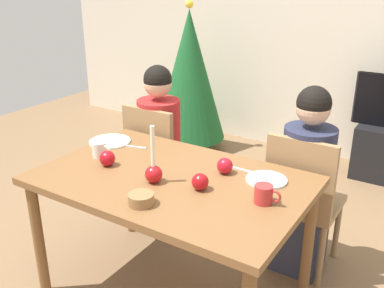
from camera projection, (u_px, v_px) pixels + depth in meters
back_wall at (328, 23)px, 4.11m from camera, size 6.40×0.10×2.60m
dining_table at (172, 191)px, 2.30m from camera, size 1.40×0.90×0.75m
chair_left at (157, 158)px, 3.11m from camera, size 0.40×0.40×0.90m
chair_right at (303, 196)px, 2.58m from camera, size 0.40×0.40×0.90m
person_left_child at (160, 149)px, 3.11m from camera, size 0.30×0.30×1.17m
person_right_child at (305, 185)px, 2.58m from camera, size 0.30×0.30×1.17m
christmas_tree at (189, 76)px, 4.35m from camera, size 0.72×0.72×1.51m
candle_centerpiece at (154, 171)px, 2.19m from camera, size 0.09×0.09×0.30m
plate_left at (110, 141)px, 2.73m from camera, size 0.26×0.26×0.01m
plate_right at (266, 180)px, 2.23m from camera, size 0.21×0.21×0.01m
mug_left at (100, 149)px, 2.51m from camera, size 0.12×0.08×0.09m
mug_right at (264, 194)px, 2.00m from camera, size 0.13×0.09×0.09m
fork_left at (133, 147)px, 2.66m from camera, size 0.18×0.05×0.01m
fork_right at (240, 169)px, 2.35m from camera, size 0.18×0.02×0.01m
bowl_walnuts at (141, 199)px, 2.00m from camera, size 0.12×0.12×0.05m
apple_near_candle at (107, 158)px, 2.39m from camera, size 0.09×0.09×0.09m
apple_by_left_plate at (200, 182)px, 2.13m from camera, size 0.08×0.08×0.08m
apple_by_right_mug at (225, 166)px, 2.30m from camera, size 0.09×0.09×0.09m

